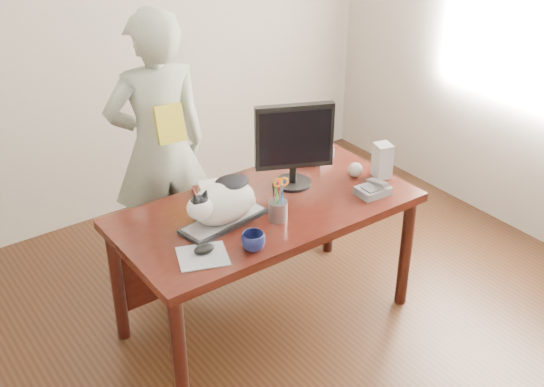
{
  "coord_description": "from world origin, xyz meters",
  "views": [
    {
      "loc": [
        -1.79,
        -1.94,
        2.56
      ],
      "look_at": [
        0.0,
        0.55,
        0.85
      ],
      "focal_mm": 45.0,
      "sensor_mm": 36.0,
      "label": 1
    }
  ],
  "objects_px": {
    "mouse": "(204,249)",
    "coffee_mug": "(253,242)",
    "keyboard": "(224,221)",
    "book_stack": "(213,190)",
    "pen_cup": "(278,208)",
    "baseball": "(355,170)",
    "person": "(159,148)",
    "phone": "(373,190)",
    "cat": "(221,202)",
    "desk": "(258,224)",
    "calculator": "(311,153)",
    "monitor": "(294,141)",
    "speaker": "(382,160)"
  },
  "relations": [
    {
      "from": "phone",
      "to": "pen_cup",
      "type": "bearing_deg",
      "value": 175.62
    },
    {
      "from": "desk",
      "to": "monitor",
      "type": "xyz_separation_m",
      "value": [
        0.25,
        0.02,
        0.42
      ]
    },
    {
      "from": "monitor",
      "to": "mouse",
      "type": "height_order",
      "value": "monitor"
    },
    {
      "from": "cat",
      "to": "pen_cup",
      "type": "height_order",
      "value": "cat"
    },
    {
      "from": "desk",
      "to": "mouse",
      "type": "distance_m",
      "value": 0.59
    },
    {
      "from": "keyboard",
      "to": "cat",
      "type": "xyz_separation_m",
      "value": [
        -0.01,
        -0.0,
        0.12
      ]
    },
    {
      "from": "desk",
      "to": "keyboard",
      "type": "height_order",
      "value": "keyboard"
    },
    {
      "from": "keyboard",
      "to": "book_stack",
      "type": "distance_m",
      "value": 0.3
    },
    {
      "from": "keyboard",
      "to": "calculator",
      "type": "distance_m",
      "value": 0.89
    },
    {
      "from": "cat",
      "to": "phone",
      "type": "bearing_deg",
      "value": -23.78
    },
    {
      "from": "calculator",
      "to": "monitor",
      "type": "bearing_deg",
      "value": -164.74
    },
    {
      "from": "monitor",
      "to": "coffee_mug",
      "type": "distance_m",
      "value": 0.71
    },
    {
      "from": "keyboard",
      "to": "baseball",
      "type": "height_order",
      "value": "baseball"
    },
    {
      "from": "keyboard",
      "to": "baseball",
      "type": "relative_size",
      "value": 5.87
    },
    {
      "from": "baseball",
      "to": "person",
      "type": "distance_m",
      "value": 1.16
    },
    {
      "from": "baseball",
      "to": "coffee_mug",
      "type": "bearing_deg",
      "value": -162.56
    },
    {
      "from": "monitor",
      "to": "desk",
      "type": "bearing_deg",
      "value": -150.77
    },
    {
      "from": "monitor",
      "to": "mouse",
      "type": "distance_m",
      "value": 0.84
    },
    {
      "from": "baseball",
      "to": "person",
      "type": "relative_size",
      "value": 0.05
    },
    {
      "from": "mouse",
      "to": "cat",
      "type": "bearing_deg",
      "value": 60.12
    },
    {
      "from": "mouse",
      "to": "coffee_mug",
      "type": "bearing_deg",
      "value": -7.47
    },
    {
      "from": "speaker",
      "to": "baseball",
      "type": "height_order",
      "value": "speaker"
    },
    {
      "from": "desk",
      "to": "keyboard",
      "type": "distance_m",
      "value": 0.33
    },
    {
      "from": "keyboard",
      "to": "monitor",
      "type": "bearing_deg",
      "value": 2.34
    },
    {
      "from": "baseball",
      "to": "desk",
      "type": "bearing_deg",
      "value": 171.21
    },
    {
      "from": "keyboard",
      "to": "cat",
      "type": "bearing_deg",
      "value": -171.64
    },
    {
      "from": "desk",
      "to": "mouse",
      "type": "height_order",
      "value": "mouse"
    },
    {
      "from": "book_stack",
      "to": "calculator",
      "type": "height_order",
      "value": "book_stack"
    },
    {
      "from": "mouse",
      "to": "person",
      "type": "distance_m",
      "value": 1.04
    },
    {
      "from": "phone",
      "to": "book_stack",
      "type": "distance_m",
      "value": 0.87
    },
    {
      "from": "mouse",
      "to": "speaker",
      "type": "xyz_separation_m",
      "value": [
        1.22,
        0.09,
        0.08
      ]
    },
    {
      "from": "coffee_mug",
      "to": "baseball",
      "type": "relative_size",
      "value": 1.38
    },
    {
      "from": "pen_cup",
      "to": "baseball",
      "type": "relative_size",
      "value": 2.93
    },
    {
      "from": "mouse",
      "to": "phone",
      "type": "bearing_deg",
      "value": 18.17
    },
    {
      "from": "speaker",
      "to": "monitor",
      "type": "bearing_deg",
      "value": 173.62
    },
    {
      "from": "monitor",
      "to": "calculator",
      "type": "xyz_separation_m",
      "value": [
        0.3,
        0.22,
        -0.24
      ]
    },
    {
      "from": "book_stack",
      "to": "person",
      "type": "height_order",
      "value": "person"
    },
    {
      "from": "cat",
      "to": "baseball",
      "type": "distance_m",
      "value": 0.9
    },
    {
      "from": "book_stack",
      "to": "calculator",
      "type": "relative_size",
      "value": 0.89
    },
    {
      "from": "phone",
      "to": "book_stack",
      "type": "xyz_separation_m",
      "value": [
        -0.72,
        0.5,
        0.01
      ]
    },
    {
      "from": "keyboard",
      "to": "book_stack",
      "type": "bearing_deg",
      "value": 59.48
    },
    {
      "from": "monitor",
      "to": "mouse",
      "type": "bearing_deg",
      "value": -134.24
    },
    {
      "from": "phone",
      "to": "baseball",
      "type": "distance_m",
      "value": 0.22
    },
    {
      "from": "pen_cup",
      "to": "person",
      "type": "xyz_separation_m",
      "value": [
        -0.17,
        0.96,
        0.02
      ]
    },
    {
      "from": "keyboard",
      "to": "person",
      "type": "height_order",
      "value": "person"
    },
    {
      "from": "pen_cup",
      "to": "person",
      "type": "relative_size",
      "value": 0.15
    },
    {
      "from": "phone",
      "to": "book_stack",
      "type": "height_order",
      "value": "phone"
    },
    {
      "from": "coffee_mug",
      "to": "person",
      "type": "xyz_separation_m",
      "value": [
        0.08,
        1.11,
        0.04
      ]
    },
    {
      "from": "person",
      "to": "book_stack",
      "type": "bearing_deg",
      "value": 102.9
    },
    {
      "from": "pen_cup",
      "to": "phone",
      "type": "relative_size",
      "value": 1.34
    }
  ]
}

